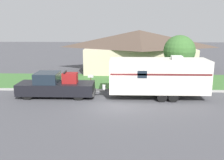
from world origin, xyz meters
The scene contains 8 objects.
ground_plane centered at (0.00, 0.00, 0.00)m, with size 120.00×120.00×0.00m, color #47474C.
curb_strip centered at (0.00, 3.75, 0.07)m, with size 80.00×0.30×0.14m.
lawn_strip centered at (0.00, 7.40, 0.01)m, with size 80.00×7.00×0.03m.
house_across_street centered at (2.89, 13.05, 2.56)m, with size 13.60×6.83×4.94m.
pickup_truck centered at (-4.46, 1.93, 0.88)m, with size 6.10×2.07×2.06m.
travel_trailer centered at (3.65, 1.93, 1.78)m, with size 8.56×2.50×3.33m.
mailbox centered at (-1.93, 4.35, 0.99)m, with size 0.48×0.20×1.28m.
tree_in_yard centered at (6.07, 5.89, 3.26)m, with size 2.88×2.88×4.71m.
Camera 1 is at (0.70, -17.10, 5.78)m, focal length 40.00 mm.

